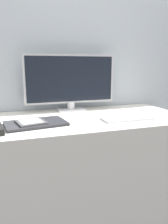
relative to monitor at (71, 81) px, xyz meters
name	(u,v)px	position (x,y,z in m)	size (l,w,h in m)	color
wall_back	(61,42)	(-0.04, 0.12, 0.28)	(3.60, 0.05, 2.40)	#B2BCC6
desk	(75,170)	(-0.04, -0.24, -0.57)	(1.44, 0.65, 0.71)	silver
monitor	(71,81)	(0.00, 0.00, 0.00)	(0.66, 0.11, 0.40)	silver
keyboard	(128,118)	(0.26, -0.37, -0.21)	(0.32, 0.12, 0.01)	silver
laptop	(36,123)	(-0.29, -0.33, -0.20)	(0.35, 0.25, 0.02)	#232328
ereader	(31,122)	(-0.31, -0.34, -0.19)	(0.18, 0.18, 0.01)	#4C4C51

